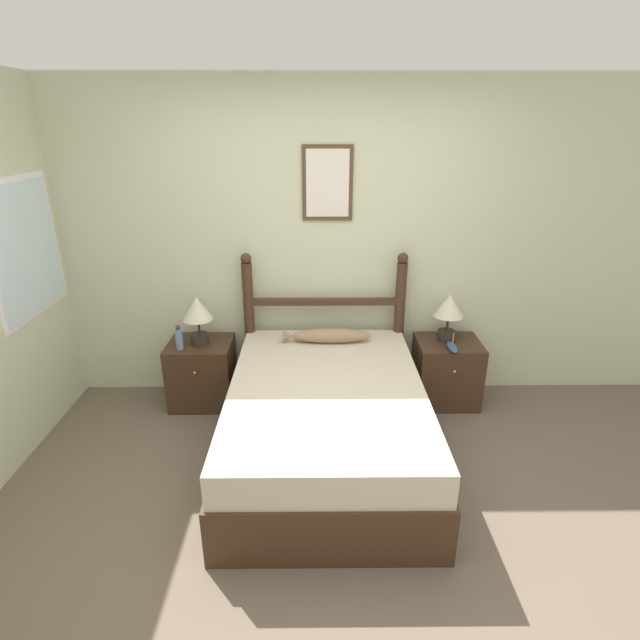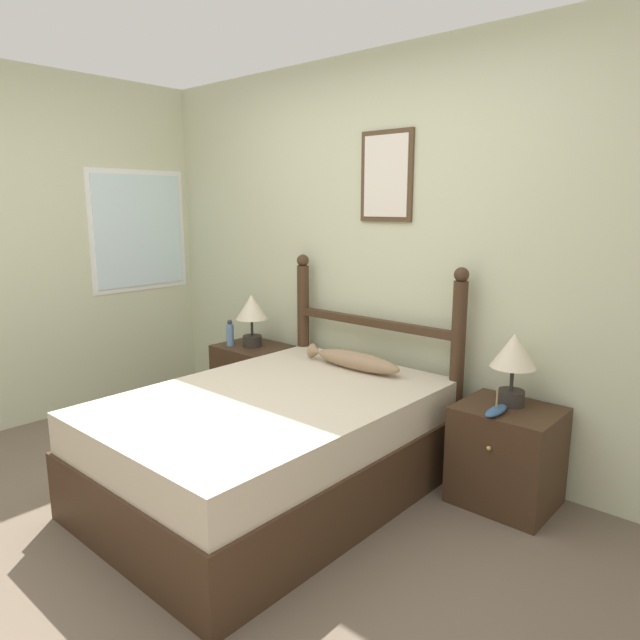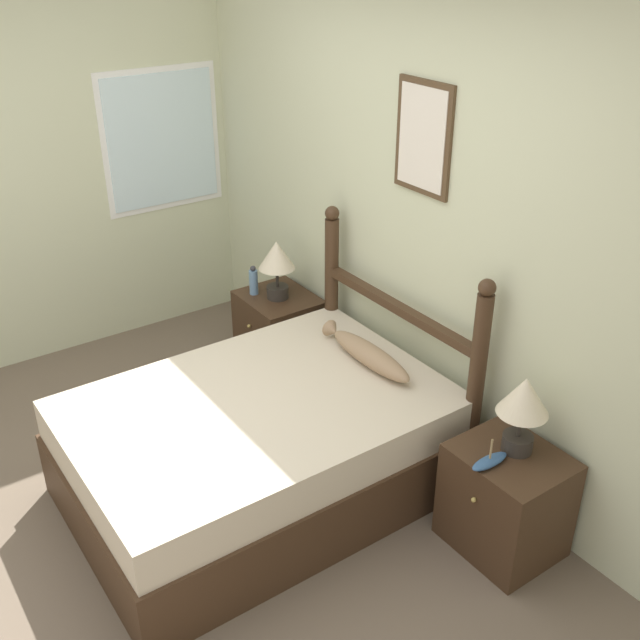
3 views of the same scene
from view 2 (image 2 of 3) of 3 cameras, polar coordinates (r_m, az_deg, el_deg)
ground_plane at (r=3.02m, az=-14.93°, el=-20.88°), size 16.00×16.00×0.00m
wall_back at (r=3.79m, az=6.39°, el=6.57°), size 6.40×0.08×2.55m
bed at (r=3.25m, az=-4.73°, el=-12.35°), size 1.33×1.91×0.58m
headboard at (r=3.78m, az=5.21°, el=-2.85°), size 1.33×0.09×1.25m
nightstand_left at (r=4.45m, az=-6.70°, el=-5.95°), size 0.51×0.46×0.54m
nightstand_right at (r=3.31m, az=18.14°, el=-12.75°), size 0.51×0.46×0.54m
table_lamp_left at (r=4.30m, az=-6.86°, el=0.82°), size 0.24×0.24×0.39m
table_lamp_right at (r=3.18m, az=18.77°, el=-3.53°), size 0.24×0.24×0.39m
bottle at (r=4.38m, az=-8.98°, el=-1.37°), size 0.06×0.06×0.20m
model_boat at (r=3.09m, az=17.20°, el=-8.65°), size 0.07×0.21×0.14m
fish_pillow at (r=3.60m, az=3.43°, el=-4.04°), size 0.70×0.14×0.11m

